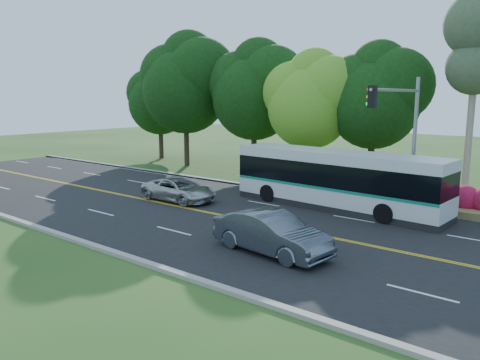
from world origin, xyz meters
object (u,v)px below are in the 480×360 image
Objects in this scene: transit_bus at (336,180)px; suv at (179,190)px; traffic_signal at (403,124)px; sedan at (271,233)px.

transit_bus is 2.56× the size of suv.
traffic_signal reaches higher than transit_bus.
suv is at bearing -158.96° from traffic_signal.
traffic_signal is 9.65m from sedan.
traffic_signal is 1.42× the size of sedan.
traffic_signal is 1.49× the size of suv.
transit_bus reaches higher than suv.
transit_bus is (-3.27, -0.39, -3.11)m from traffic_signal.
transit_bus is at bearing 16.69° from sedan.
transit_bus reaches higher than sedan.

